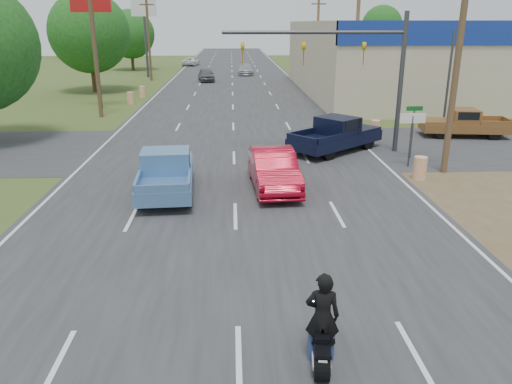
{
  "coord_description": "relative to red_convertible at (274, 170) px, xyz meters",
  "views": [
    {
      "loc": [
        -0.05,
        -8.31,
        6.43
      ],
      "look_at": [
        0.67,
        6.79,
        1.3
      ],
      "focal_mm": 35.0,
      "sensor_mm": 36.0,
      "label": 1
    }
  ],
  "objects": [
    {
      "name": "main_road",
      "position": [
        -1.59,
        28.96,
        -0.79
      ],
      "size": [
        15.0,
        180.0,
        0.02
      ],
      "primitive_type": "cube",
      "color": "#2D2D30",
      "rests_on": "ground"
    },
    {
      "name": "utility_pole_2",
      "position": [
        7.91,
        19.96,
        4.52
      ],
      "size": [
        2.0,
        0.28,
        10.0
      ],
      "color": "#4C3823",
      "rests_on": "ground"
    },
    {
      "name": "utility_pole_5",
      "position": [
        -11.09,
        16.96,
        4.52
      ],
      "size": [
        2.0,
        0.28,
        10.0
      ],
      "color": "#4C3823",
      "rests_on": "ground"
    },
    {
      "name": "tree_6",
      "position": [
        -31.59,
        83.96,
        5.71
      ],
      "size": [
        8.82,
        8.82,
        10.92
      ],
      "color": "#422D19",
      "rests_on": "ground"
    },
    {
      "name": "ground",
      "position": [
        -1.59,
        -11.04,
        -0.8
      ],
      "size": [
        200.0,
        200.0,
        0.0
      ],
      "primitive_type": "plane",
      "color": "#3D4E1F",
      "rests_on": "ground"
    },
    {
      "name": "rider",
      "position": [
        0.05,
        -11.02,
        0.13
      ],
      "size": [
        0.73,
        0.53,
        1.85
      ],
      "primitive_type": "imported",
      "rotation": [
        0.0,
        0.0,
        3.01
      ],
      "color": "black",
      "rests_on": "ground"
    },
    {
      "name": "tree_1",
      "position": [
        -15.09,
        30.96,
        4.77
      ],
      "size": [
        7.56,
        7.56,
        9.36
      ],
      "color": "#422D19",
      "rests_on": "ground"
    },
    {
      "name": "street_name_sign",
      "position": [
        7.21,
        4.46,
        0.81
      ],
      "size": [
        0.8,
        0.08,
        2.61
      ],
      "color": "#3F3F44",
      "rests_on": "ground"
    },
    {
      "name": "pole_sign_left_far",
      "position": [
        -12.09,
        44.96,
        6.37
      ],
      "size": [
        3.0,
        0.35,
        9.2
      ],
      "color": "#3F3F44",
      "rests_on": "ground"
    },
    {
      "name": "utility_pole_3",
      "position": [
        7.91,
        37.96,
        4.52
      ],
      "size": [
        2.0,
        0.28,
        10.0
      ],
      "color": "#4C3823",
      "rests_on": "ground"
    },
    {
      "name": "distant_car_silver",
      "position": [
        0.18,
        47.49,
        -0.09
      ],
      "size": [
        2.01,
        4.92,
        1.43
      ],
      "primitive_type": "imported",
      "rotation": [
        0.0,
        0.0,
        0.0
      ],
      "color": "#ADACB1",
      "rests_on": "ground"
    },
    {
      "name": "barrel_3",
      "position": [
        -9.79,
        26.96,
        -0.3
      ],
      "size": [
        0.56,
        0.56,
        1.0
      ],
      "primitive_type": "cylinder",
      "color": "orange",
      "rests_on": "ground"
    },
    {
      "name": "blue_pickup",
      "position": [
        -4.28,
        -0.29,
        0.08
      ],
      "size": [
        2.35,
        5.36,
        1.74
      ],
      "rotation": [
        0.0,
        0.0,
        0.06
      ],
      "color": "black",
      "rests_on": "ground"
    },
    {
      "name": "dirt_verge",
      "position": [
        9.41,
        -1.04,
        -0.79
      ],
      "size": [
        8.0,
        18.0,
        0.01
      ],
      "primitive_type": "cube",
      "color": "brown",
      "rests_on": "ground"
    },
    {
      "name": "cross_road",
      "position": [
        -1.59,
        6.96,
        -0.79
      ],
      "size": [
        120.0,
        10.0,
        0.02
      ],
      "primitive_type": "cube",
      "color": "#2D2D30",
      "rests_on": "ground"
    },
    {
      "name": "tree_2",
      "position": [
        -15.79,
        54.96,
        4.15
      ],
      "size": [
        6.72,
        6.72,
        8.32
      ],
      "color": "#422D19",
      "rests_on": "ground"
    },
    {
      "name": "distant_car_grey",
      "position": [
        -4.6,
        39.93,
        -0.06
      ],
      "size": [
        2.23,
        4.5,
        1.47
      ],
      "primitive_type": "imported",
      "rotation": [
        0.0,
        0.0,
        0.12
      ],
      "color": "#55555A",
      "rests_on": "ground"
    },
    {
      "name": "motorcycle",
      "position": [
        0.05,
        -11.06,
        -0.37
      ],
      "size": [
        0.63,
        1.92,
        0.97
      ],
      "rotation": [
        0.0,
        0.0,
        -0.13
      ],
      "color": "black",
      "rests_on": "ground"
    },
    {
      "name": "tree_5",
      "position": [
        28.41,
        83.96,
        5.08
      ],
      "size": [
        7.98,
        7.98,
        9.88
      ],
      "color": "#422D19",
      "rests_on": "ground"
    },
    {
      "name": "barrel_2",
      "position": [
        -10.09,
        22.96,
        -0.3
      ],
      "size": [
        0.56,
        0.56,
        1.0
      ],
      "primitive_type": "cylinder",
      "color": "orange",
      "rests_on": "ground"
    },
    {
      "name": "barrel_1",
      "position": [
        6.81,
        9.46,
        -0.3
      ],
      "size": [
        0.56,
        0.56,
        1.0
      ],
      "primitive_type": "cylinder",
      "color": "orange",
      "rests_on": "ground"
    },
    {
      "name": "distant_car_white",
      "position": [
        -8.09,
        62.77,
        -0.17
      ],
      "size": [
        2.72,
        4.77,
        1.25
      ],
      "primitive_type": "imported",
      "rotation": [
        0.0,
        0.0,
        2.99
      ],
      "color": "white",
      "rests_on": "ground"
    },
    {
      "name": "utility_pole_6",
      "position": [
        -11.09,
        40.96,
        4.52
      ],
      "size": [
        2.0,
        0.28,
        10.0
      ],
      "color": "#4C3823",
      "rests_on": "ground"
    },
    {
      "name": "red_convertible",
      "position": [
        0.0,
        0.0,
        0.0
      ],
      "size": [
        1.99,
        4.95,
        1.6
      ],
      "primitive_type": "imported",
      "rotation": [
        0.0,
        0.0,
        0.06
      ],
      "color": "#9D071A",
      "rests_on": "ground"
    },
    {
      "name": "utility_pole_1",
      "position": [
        7.91,
        1.96,
        4.52
      ],
      "size": [
        2.0,
        0.28,
        10.0
      ],
      "color": "#4C3823",
      "rests_on": "ground"
    },
    {
      "name": "pole_sign_left_near",
      "position": [
        -12.09,
        20.96,
        6.37
      ],
      "size": [
        3.0,
        0.35,
        9.2
      ],
      "color": "#3F3F44",
      "rests_on": "ground"
    },
    {
      "name": "brown_pickup",
      "position": [
        12.0,
        9.3,
        0.03
      ],
      "size": [
        5.18,
        2.58,
        1.65
      ],
      "rotation": [
        0.0,
        0.0,
        1.43
      ],
      "color": "black",
      "rests_on": "ground"
    },
    {
      "name": "barrel_0",
      "position": [
        6.41,
        0.96,
        -0.3
      ],
      "size": [
        0.56,
        0.56,
        1.0
      ],
      "primitive_type": "cylinder",
      "color": "orange",
      "rests_on": "ground"
    },
    {
      "name": "lane_sign",
      "position": [
        6.61,
        2.96,
        1.1
      ],
      "size": [
        1.2,
        0.08,
        2.52
      ],
      "color": "#3F3F44",
      "rests_on": "ground"
    },
    {
      "name": "signal_mast",
      "position": [
        4.24,
        5.96,
        4.0
      ],
      "size": [
        9.12,
        0.4,
        7.0
      ],
      "color": "#3F3F44",
      "rests_on": "ground"
    },
    {
      "name": "navy_pickup",
      "position": [
        3.85,
        6.14,
        0.12
      ],
      "size": [
        5.52,
        5.15,
        1.81
      ],
      "rotation": [
        0.0,
        0.0,
        -0.86
      ],
      "color": "black",
      "rests_on": "ground"
    }
  ]
}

